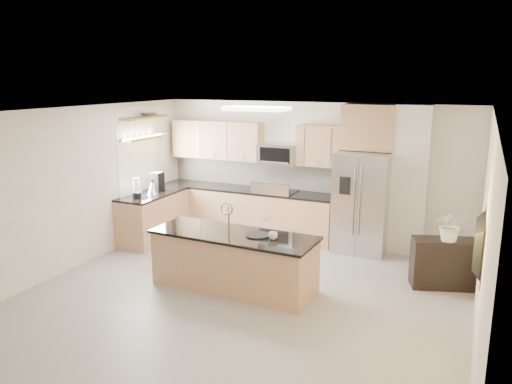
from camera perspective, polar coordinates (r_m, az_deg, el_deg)
The scene contains 27 objects.
floor at distance 7.03m, azimuth -2.37°, elevation -12.64°, with size 6.50×6.50×0.00m, color #9A9993.
ceiling at distance 6.36m, azimuth -2.59°, elevation 9.00°, with size 6.00×6.50×0.02m, color white.
wall_back at distance 9.52m, azimuth 6.38°, elevation 2.34°, with size 6.00×0.02×2.60m, color silver.
wall_front at distance 4.13m, azimuth -23.82°, elevation -13.04°, with size 6.00×0.02×2.60m, color silver.
wall_left at distance 8.34m, azimuth -21.20°, elevation 0.03°, with size 0.02×6.50×2.60m, color silver.
wall_right at distance 5.92m, azimuth 24.54°, elevation -5.32°, with size 0.02×6.50×2.60m, color silver.
back_counter at distance 9.86m, azimuth -1.11°, elevation -2.15°, with size 3.55×0.66×1.44m.
left_counter at distance 9.69m, azimuth -11.67°, elevation -2.77°, with size 0.66×1.50×0.92m.
range at distance 9.60m, azimuth 2.24°, elevation -2.56°, with size 0.76×0.64×1.14m.
upper_cabinets at distance 9.77m, azimuth -1.16°, elevation 5.80°, with size 3.50×0.33×0.75m.
microwave at distance 9.48m, azimuth 2.58°, elevation 4.38°, with size 0.76×0.40×0.40m.
refrigerator at distance 8.98m, azimuth 12.00°, elevation -1.18°, with size 0.92×0.78×1.78m.
partition_column at distance 8.99m, azimuth 17.17°, elevation 1.21°, with size 0.60×0.30×2.60m, color silver.
window at distance 9.62m, azimuth -13.45°, elevation 4.29°, with size 0.04×1.15×1.65m.
shelf_lower at distance 9.58m, azimuth -12.58°, elevation 6.11°, with size 0.30×1.20×0.04m, color olive.
shelf_upper at distance 9.55m, azimuth -12.69°, elevation 8.31°, with size 0.30×1.20×0.04m, color olive.
ceiling_fixture at distance 7.98m, azimuth 0.09°, elevation 9.51°, with size 1.00×0.50×0.06m, color white.
island at distance 7.37m, azimuth -2.54°, elevation -7.84°, with size 2.46×0.97×1.26m.
credenza at distance 7.92m, azimuth 20.67°, elevation -7.63°, with size 0.92×0.39×0.74m, color black.
cup at distance 6.96m, azimuth 1.94°, elevation -5.01°, with size 0.13×0.13×0.10m, color white.
platter at distance 7.12m, azimuth 0.15°, elevation -4.95°, with size 0.35×0.35×0.02m, color black.
blender at distance 9.19m, azimuth -13.50°, elevation 0.28°, with size 0.16×0.16×0.37m.
kettle at distance 9.47m, azimuth -11.79°, elevation 0.50°, with size 0.22×0.22×0.28m.
coffee_maker at distance 9.71m, azimuth -11.24°, elevation 1.11°, with size 0.20×0.24×0.36m.
bowl at distance 9.67m, azimuth -12.15°, elevation 8.77°, with size 0.37×0.37×0.09m, color #B2B2B4.
flower_vase at distance 7.64m, azimuth 21.49°, elevation -2.66°, with size 0.66×0.57×0.73m, color white.
television at distance 5.71m, azimuth 23.67°, elevation -5.34°, with size 1.08×0.14×0.62m, color black.
Camera 1 is at (2.88, -5.66, 3.03)m, focal length 35.00 mm.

